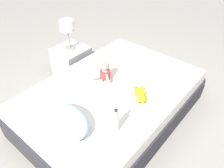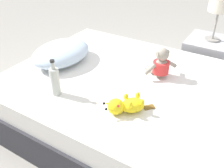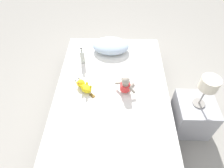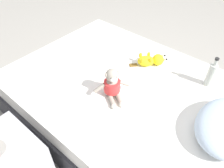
{
  "view_description": "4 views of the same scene",
  "coord_description": "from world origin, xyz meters",
  "px_view_note": "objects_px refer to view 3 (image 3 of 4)",
  "views": [
    {
      "loc": [
        -1.23,
        1.46,
        2.0
      ],
      "look_at": [
        0.0,
        0.0,
        0.49
      ],
      "focal_mm": 35.18,
      "sensor_mm": 36.0,
      "label": 1
    },
    {
      "loc": [
        -1.39,
        -0.59,
        1.41
      ],
      "look_at": [
        -0.23,
        0.12,
        0.53
      ],
      "focal_mm": 39.51,
      "sensor_mm": 36.0,
      "label": 2
    },
    {
      "loc": [
        0.05,
        -1.61,
        2.29
      ],
      "look_at": [
        0.0,
        0.0,
        0.49
      ],
      "focal_mm": 31.44,
      "sensor_mm": 36.0,
      "label": 3
    },
    {
      "loc": [
        1.05,
        0.7,
        1.62
      ],
      "look_at": [
        0.16,
        -0.07,
        0.54
      ],
      "focal_mm": 34.75,
      "sensor_mm": 36.0,
      "label": 4
    }
  ],
  "objects_px": {
    "pillow": "(111,46)",
    "bedside_lamp": "(209,85)",
    "bed": "(112,98)",
    "glass_bottle": "(82,56)",
    "plush_monkey": "(126,85)",
    "nightstand": "(192,115)",
    "plush_yellow_creature": "(84,86)"
  },
  "relations": [
    {
      "from": "nightstand",
      "to": "bedside_lamp",
      "type": "height_order",
      "value": "bedside_lamp"
    },
    {
      "from": "glass_bottle",
      "to": "bed",
      "type": "bearing_deg",
      "value": -46.78
    },
    {
      "from": "pillow",
      "to": "plush_yellow_creature",
      "type": "height_order",
      "value": "pillow"
    },
    {
      "from": "plush_monkey",
      "to": "plush_yellow_creature",
      "type": "bearing_deg",
      "value": 178.64
    },
    {
      "from": "pillow",
      "to": "nightstand",
      "type": "xyz_separation_m",
      "value": [
        1.03,
        -0.98,
        -0.28
      ]
    },
    {
      "from": "plush_monkey",
      "to": "pillow",
      "type": "bearing_deg",
      "value": 104.65
    },
    {
      "from": "pillow",
      "to": "plush_monkey",
      "type": "distance_m",
      "value": 0.81
    },
    {
      "from": "pillow",
      "to": "nightstand",
      "type": "relative_size",
      "value": 1.15
    },
    {
      "from": "plush_yellow_creature",
      "to": "glass_bottle",
      "type": "xyz_separation_m",
      "value": [
        -0.08,
        0.49,
        0.06
      ]
    },
    {
      "from": "bed",
      "to": "glass_bottle",
      "type": "bearing_deg",
      "value": 133.22
    },
    {
      "from": "plush_monkey",
      "to": "nightstand",
      "type": "distance_m",
      "value": 0.91
    },
    {
      "from": "plush_yellow_creature",
      "to": "glass_bottle",
      "type": "relative_size",
      "value": 1.07
    },
    {
      "from": "pillow",
      "to": "glass_bottle",
      "type": "xyz_separation_m",
      "value": [
        -0.38,
        -0.28,
        0.02
      ]
    },
    {
      "from": "bed",
      "to": "plush_monkey",
      "type": "distance_m",
      "value": 0.37
    },
    {
      "from": "bed",
      "to": "plush_yellow_creature",
      "type": "distance_m",
      "value": 0.44
    },
    {
      "from": "pillow",
      "to": "bedside_lamp",
      "type": "height_order",
      "value": "bedside_lamp"
    },
    {
      "from": "pillow",
      "to": "glass_bottle",
      "type": "height_order",
      "value": "glass_bottle"
    },
    {
      "from": "plush_yellow_creature",
      "to": "glass_bottle",
      "type": "height_order",
      "value": "glass_bottle"
    },
    {
      "from": "bed",
      "to": "pillow",
      "type": "distance_m",
      "value": 0.79
    },
    {
      "from": "pillow",
      "to": "nightstand",
      "type": "distance_m",
      "value": 1.46
    },
    {
      "from": "plush_monkey",
      "to": "bedside_lamp",
      "type": "relative_size",
      "value": 0.63
    },
    {
      "from": "nightstand",
      "to": "glass_bottle",
      "type": "bearing_deg",
      "value": 153.54
    },
    {
      "from": "plush_yellow_creature",
      "to": "plush_monkey",
      "type": "bearing_deg",
      "value": -1.36
    },
    {
      "from": "bed",
      "to": "pillow",
      "type": "relative_size",
      "value": 3.78
    },
    {
      "from": "pillow",
      "to": "bedside_lamp",
      "type": "xyz_separation_m",
      "value": [
        1.03,
        -0.98,
        0.28
      ]
    },
    {
      "from": "plush_yellow_creature",
      "to": "glass_bottle",
      "type": "bearing_deg",
      "value": 98.75
    },
    {
      "from": "bed",
      "to": "nightstand",
      "type": "relative_size",
      "value": 4.36
    },
    {
      "from": "plush_yellow_creature",
      "to": "nightstand",
      "type": "distance_m",
      "value": 1.38
    },
    {
      "from": "pillow",
      "to": "plush_monkey",
      "type": "xyz_separation_m",
      "value": [
        0.2,
        -0.78,
        0.02
      ]
    },
    {
      "from": "glass_bottle",
      "to": "nightstand",
      "type": "xyz_separation_m",
      "value": [
        1.41,
        -0.7,
        -0.31
      ]
    },
    {
      "from": "plush_monkey",
      "to": "glass_bottle",
      "type": "bearing_deg",
      "value": 139.22
    },
    {
      "from": "pillow",
      "to": "plush_monkey",
      "type": "bearing_deg",
      "value": -75.35
    }
  ]
}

